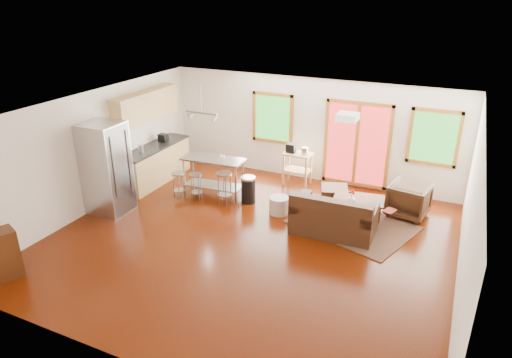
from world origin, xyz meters
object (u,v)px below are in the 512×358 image
at_px(refrigerator, 107,168).
at_px(ottoman, 334,195).
at_px(coffee_table, 359,201).
at_px(island, 213,170).
at_px(rug, 353,225).
at_px(kitchen_cart, 297,158).
at_px(loveseat, 333,218).
at_px(armchair, 409,198).

bearing_deg(refrigerator, ottoman, 27.36).
xyz_separation_m(coffee_table, ottoman, (-0.65, 0.40, -0.17)).
xyz_separation_m(ottoman, island, (-2.73, -0.75, 0.44)).
bearing_deg(rug, island, 178.08).
height_order(ottoman, kitchen_cart, kitchen_cart).
height_order(coffee_table, kitchen_cart, kitchen_cart).
distance_m(rug, kitchen_cart, 2.46).
bearing_deg(ottoman, island, -164.66).
distance_m(loveseat, refrigerator, 4.89).
relative_size(rug, loveseat, 1.40).
relative_size(coffee_table, island, 0.76).
height_order(rug, ottoman, ottoman).
xyz_separation_m(loveseat, ottoman, (-0.36, 1.36, -0.15)).
xyz_separation_m(rug, coffee_table, (-0.01, 0.47, 0.35)).
xyz_separation_m(coffee_table, kitchen_cart, (-1.81, 1.04, 0.36)).
bearing_deg(ottoman, armchair, 2.48).
distance_m(ottoman, kitchen_cart, 1.43).
xyz_separation_m(loveseat, island, (-3.09, 0.61, 0.29)).
distance_m(coffee_table, island, 3.41).
distance_m(coffee_table, armchair, 1.08).
distance_m(rug, armchair, 1.40).
relative_size(rug, refrigerator, 1.15).
bearing_deg(rug, armchair, 44.15).
distance_m(rug, ottoman, 1.10).
xyz_separation_m(rug, armchair, (0.96, 0.93, 0.40)).
distance_m(ottoman, island, 2.87).
height_order(loveseat, kitchen_cart, kitchen_cart).
bearing_deg(island, rug, -1.92).
relative_size(armchair, island, 0.55).
xyz_separation_m(rug, loveseat, (-0.30, -0.49, 0.33)).
relative_size(loveseat, armchair, 2.02).
xyz_separation_m(rug, ottoman, (-0.66, 0.86, 0.19)).
bearing_deg(refrigerator, coffee_table, 20.33).
height_order(loveseat, armchair, loveseat).
relative_size(rug, coffee_table, 2.04).
distance_m(armchair, kitchen_cart, 2.86).
bearing_deg(refrigerator, island, 44.16).
height_order(loveseat, refrigerator, refrigerator).
relative_size(armchair, ottoman, 1.38).
bearing_deg(loveseat, island, 167.63).
relative_size(armchair, kitchen_cart, 0.77).
bearing_deg(island, coffee_table, 5.95).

